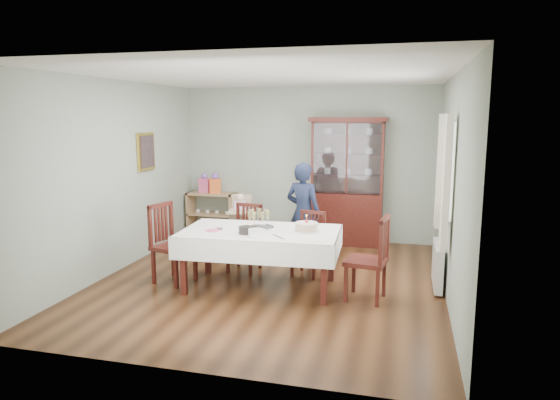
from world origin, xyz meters
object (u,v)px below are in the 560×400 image
(high_chair, at_px, (241,230))
(dining_table, at_px, (261,259))
(gift_bag_orange, at_px, (215,184))
(sideboard, at_px, (212,214))
(chair_end_right, at_px, (367,275))
(champagne_tray, at_px, (259,223))
(chair_end_left, at_px, (173,259))
(chair_far_left, at_px, (245,251))
(chair_far_right, at_px, (308,257))
(birthday_cake, at_px, (306,227))
(gift_bag_pink, at_px, (205,184))
(china_cabinet, at_px, (347,180))
(woman, at_px, (303,214))

(high_chair, bearing_deg, dining_table, -68.94)
(high_chair, xyz_separation_m, gift_bag_orange, (-0.84, 1.06, 0.58))
(sideboard, bearing_deg, chair_end_right, -40.80)
(dining_table, relative_size, champagne_tray, 5.29)
(chair_end_left, bearing_deg, chair_far_left, -31.11)
(chair_far_right, distance_m, chair_end_right, 1.16)
(birthday_cake, bearing_deg, sideboard, 132.46)
(dining_table, height_order, champagne_tray, champagne_tray)
(chair_end_right, relative_size, gift_bag_orange, 2.77)
(chair_end_left, bearing_deg, champagne_tray, -66.13)
(high_chair, bearing_deg, champagne_tray, -68.80)
(chair_far_left, bearing_deg, champagne_tray, -48.85)
(high_chair, bearing_deg, chair_end_left, -112.06)
(chair_end_right, distance_m, gift_bag_pink, 4.18)
(chair_end_right, distance_m, champagne_tray, 1.53)
(chair_end_left, bearing_deg, gift_bag_orange, 24.22)
(gift_bag_orange, bearing_deg, champagne_tray, -57.23)
(high_chair, bearing_deg, gift_bag_orange, 121.96)
(china_cabinet, distance_m, chair_end_left, 3.38)
(dining_table, xyz_separation_m, champagne_tray, (-0.05, 0.11, 0.45))
(sideboard, bearing_deg, gift_bag_orange, -13.28)
(china_cabinet, height_order, birthday_cake, china_cabinet)
(chair_far_left, height_order, woman, woman)
(high_chair, bearing_deg, sideboard, 124.13)
(birthday_cake, bearing_deg, woman, 103.67)
(birthday_cake, bearing_deg, chair_far_left, 149.31)
(dining_table, height_order, chair_end_left, chair_end_left)
(woman, xyz_separation_m, champagne_tray, (-0.37, -1.07, 0.06))
(chair_far_left, bearing_deg, chair_end_left, -129.75)
(chair_end_right, bearing_deg, chair_end_left, -82.10)
(chair_far_right, relative_size, high_chair, 0.90)
(chair_end_left, xyz_separation_m, champagne_tray, (1.14, 0.18, 0.52))
(china_cabinet, relative_size, chair_end_right, 2.11)
(dining_table, distance_m, gift_bag_orange, 3.06)
(dining_table, xyz_separation_m, sideboard, (-1.70, 2.55, 0.02))
(chair_far_left, relative_size, chair_far_right, 1.07)
(dining_table, bearing_deg, chair_end_left, -176.76)
(chair_end_left, xyz_separation_m, chair_end_right, (2.56, -0.03, -0.01))
(chair_far_left, relative_size, chair_end_right, 0.91)
(gift_bag_orange, bearing_deg, china_cabinet, -0.04)
(sideboard, distance_m, champagne_tray, 2.98)
(sideboard, relative_size, birthday_cake, 2.79)
(chair_far_left, relative_size, gift_bag_pink, 2.61)
(champagne_tray, distance_m, birthday_cake, 0.64)
(china_cabinet, distance_m, high_chair, 2.03)
(chair_end_left, bearing_deg, high_chair, -0.41)
(champagne_tray, bearing_deg, china_cabinet, 70.53)
(chair_far_right, distance_m, gift_bag_pink, 3.05)
(sideboard, distance_m, high_chair, 1.42)
(chair_far_left, height_order, birthday_cake, birthday_cake)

